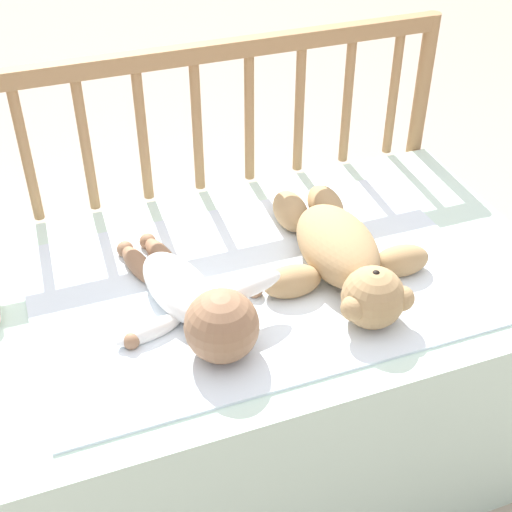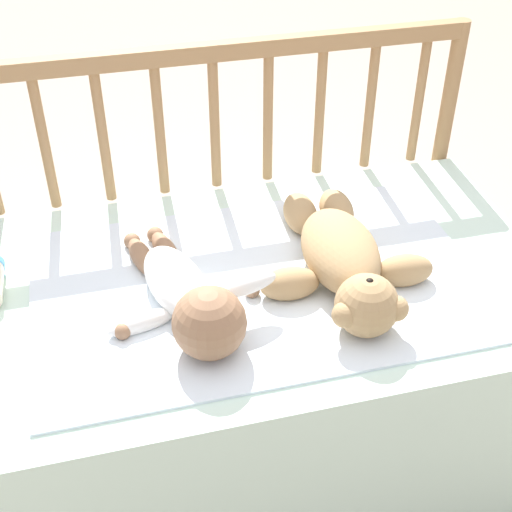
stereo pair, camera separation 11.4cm
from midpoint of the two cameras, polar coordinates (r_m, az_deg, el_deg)
name	(u,v)px [view 2 (the right image)]	position (r m, az deg, el deg)	size (l,w,h in m)	color
ground_plane	(255,446)	(1.73, 1.90, -15.02)	(12.00, 12.00, 0.00)	tan
crib_mattress	(255,371)	(1.54, 2.10, -9.25)	(1.16, 0.68, 0.50)	silver
crib_rail	(216,150)	(1.61, -1.21, 8.39)	(1.16, 0.04, 0.84)	#997047
blanket	(258,283)	(1.36, 2.58, -2.28)	(0.84, 0.53, 0.01)	white
teddy_bear	(343,258)	(1.36, 9.36, -0.27)	(0.34, 0.45, 0.12)	tan
baby	(189,298)	(1.26, -2.82, -3.44)	(0.31, 0.42, 0.13)	white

